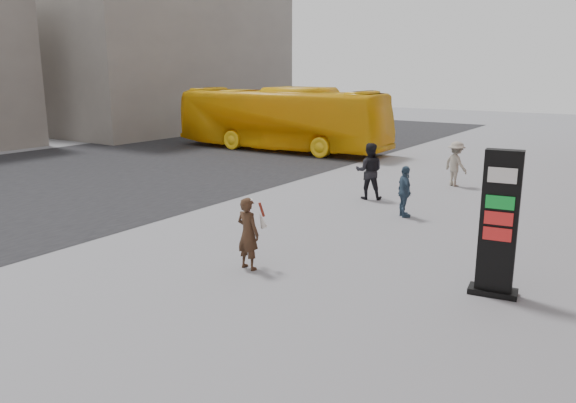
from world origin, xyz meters
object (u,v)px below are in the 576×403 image
Objects in this scene: woman at (248,232)px; pedestrian_c at (405,192)px; pedestrian_a at (369,171)px; bus at (281,119)px; pedestrian_b at (456,164)px; info_pylon at (499,224)px.

pedestrian_c is at bearing -93.52° from woman.
woman is 1.05× the size of pedestrian_c.
pedestrian_a is 1.24× the size of pedestrian_c.
bus is 7.21× the size of pedestrian_b.
info_pylon is 1.85× the size of pedestrian_c.
pedestrian_c is at bearing 124.09° from pedestrian_b.
pedestrian_b is 5.20m from pedestrian_c.
pedestrian_a is at bearing 97.19° from pedestrian_b.
bus reaches higher than pedestrian_c.
pedestrian_c is at bearing -131.94° from bus.
woman is at bearing 128.66° from pedestrian_c.
info_pylon reaches higher than pedestrian_b.
pedestrian_c is (1.88, -1.53, -0.18)m from pedestrian_a.
bus reaches higher than pedestrian_b.
info_pylon is 10.42m from pedestrian_b.
pedestrian_c is (-3.68, 4.46, -0.64)m from info_pylon.
pedestrian_a is at bearing 9.46° from pedestrian_c.
info_pylon is at bearing 178.09° from pedestrian_c.
woman is (-4.72, -1.49, -0.58)m from info_pylon.
woman is 11.18m from pedestrian_b.
pedestrian_a is 1.13× the size of pedestrian_b.
bus is at bearing 7.82° from pedestrian_c.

